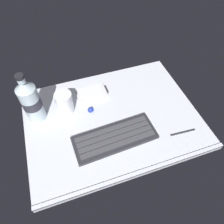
{
  "coord_description": "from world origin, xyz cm",
  "views": [
    {
      "loc": [
        -15.03,
        -44.19,
        63.52
      ],
      "look_at": [
        0.0,
        0.0,
        3.0
      ],
      "focal_mm": 33.42,
      "sensor_mm": 36.0,
      "label": 1
    }
  ],
  "objects_px": {
    "handheld_device": "(92,93)",
    "stylus_pen": "(183,132)",
    "keyboard": "(115,138)",
    "juice_cup": "(65,103)",
    "water_bottle": "(31,101)",
    "trackball_mouse": "(90,110)"
  },
  "relations": [
    {
      "from": "stylus_pen",
      "to": "water_bottle",
      "type": "bearing_deg",
      "value": 157.13
    },
    {
      "from": "handheld_device",
      "to": "juice_cup",
      "type": "xyz_separation_m",
      "value": [
        -0.11,
        -0.05,
        0.03
      ]
    },
    {
      "from": "handheld_device",
      "to": "trackball_mouse",
      "type": "xyz_separation_m",
      "value": [
        -0.03,
        -0.09,
        0.0
      ]
    },
    {
      "from": "keyboard",
      "to": "juice_cup",
      "type": "xyz_separation_m",
      "value": [
        -0.13,
        0.18,
        0.03
      ]
    },
    {
      "from": "juice_cup",
      "to": "water_bottle",
      "type": "distance_m",
      "value": 0.12
    },
    {
      "from": "trackball_mouse",
      "to": "juice_cup",
      "type": "bearing_deg",
      "value": 154.78
    },
    {
      "from": "handheld_device",
      "to": "stylus_pen",
      "type": "xyz_separation_m",
      "value": [
        0.26,
        -0.28,
        -0.0
      ]
    },
    {
      "from": "keyboard",
      "to": "handheld_device",
      "type": "xyz_separation_m",
      "value": [
        -0.02,
        0.23,
        -0.0
      ]
    },
    {
      "from": "water_bottle",
      "to": "stylus_pen",
      "type": "xyz_separation_m",
      "value": [
        0.48,
        -0.24,
        -0.09
      ]
    },
    {
      "from": "juice_cup",
      "to": "stylus_pen",
      "type": "distance_m",
      "value": 0.44
    },
    {
      "from": "handheld_device",
      "to": "stylus_pen",
      "type": "height_order",
      "value": "handheld_device"
    },
    {
      "from": "handheld_device",
      "to": "water_bottle",
      "type": "relative_size",
      "value": 0.62
    },
    {
      "from": "water_bottle",
      "to": "trackball_mouse",
      "type": "distance_m",
      "value": 0.21
    },
    {
      "from": "water_bottle",
      "to": "keyboard",
      "type": "bearing_deg",
      "value": -37.33
    },
    {
      "from": "water_bottle",
      "to": "stylus_pen",
      "type": "bearing_deg",
      "value": -26.38
    },
    {
      "from": "handheld_device",
      "to": "juice_cup",
      "type": "height_order",
      "value": "juice_cup"
    },
    {
      "from": "keyboard",
      "to": "water_bottle",
      "type": "distance_m",
      "value": 0.32
    },
    {
      "from": "juice_cup",
      "to": "trackball_mouse",
      "type": "distance_m",
      "value": 0.1
    },
    {
      "from": "keyboard",
      "to": "stylus_pen",
      "type": "bearing_deg",
      "value": -12.66
    },
    {
      "from": "water_bottle",
      "to": "trackball_mouse",
      "type": "height_order",
      "value": "water_bottle"
    },
    {
      "from": "keyboard",
      "to": "handheld_device",
      "type": "bearing_deg",
      "value": 95.05
    },
    {
      "from": "keyboard",
      "to": "stylus_pen",
      "type": "distance_m",
      "value": 0.25
    }
  ]
}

